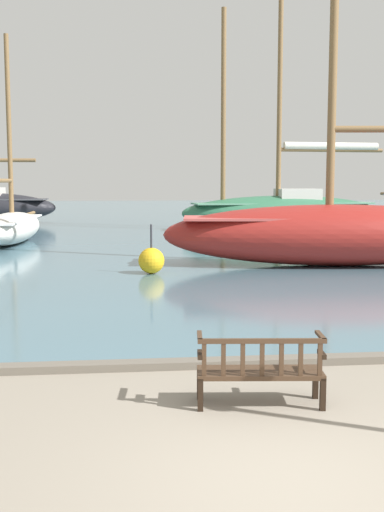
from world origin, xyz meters
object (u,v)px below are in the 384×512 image
at_px(sailboat_mid_starboard, 338,232).
at_px(sailboat_centre_channel, 284,207).
at_px(channel_buoy, 151,261).
at_px(park_bench, 260,370).
at_px(sailboat_far_port, 11,226).

xyz_separation_m(sailboat_mid_starboard, sailboat_centre_channel, (2.02, 15.28, 0.17)).
height_order(sailboat_centre_channel, channel_buoy, sailboat_centre_channel).
relative_size(park_bench, sailboat_mid_starboard, 0.13).
bearing_deg(sailboat_centre_channel, sailboat_mid_starboard, -97.55).
bearing_deg(park_bench, channel_buoy, 94.58).
bearing_deg(sailboat_centre_channel, park_bench, -104.67).
xyz_separation_m(sailboat_centre_channel, sailboat_far_port, (-14.01, -6.47, -0.51)).
height_order(park_bench, sailboat_centre_channel, sailboat_centre_channel).
relative_size(park_bench, sailboat_centre_channel, 0.10).
relative_size(sailboat_centre_channel, channel_buoy, 10.73).
bearing_deg(sailboat_mid_starboard, sailboat_centre_channel, 82.45).
xyz_separation_m(sailboat_far_port, channel_buoy, (5.81, -10.09, -0.37)).
relative_size(sailboat_centre_channel, sailboat_far_port, 1.60).
bearing_deg(park_bench, sailboat_mid_starboard, 67.26).
distance_m(sailboat_centre_channel, channel_buoy, 18.49).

